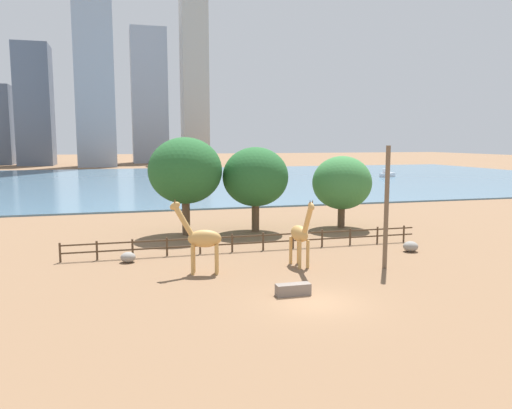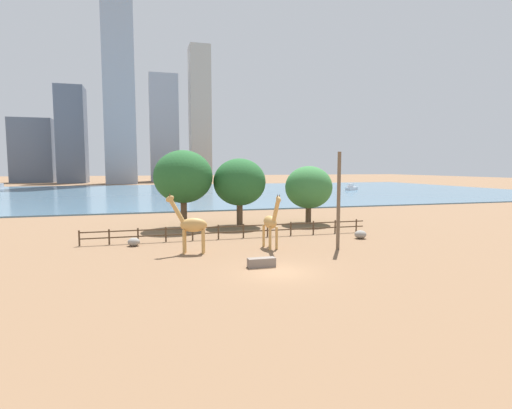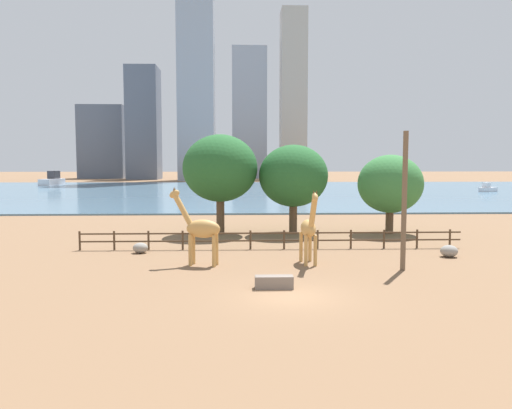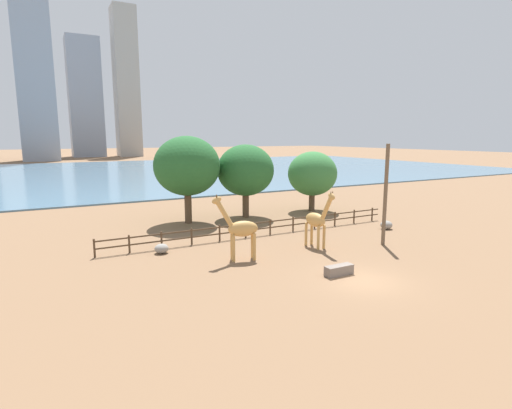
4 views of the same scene
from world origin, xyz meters
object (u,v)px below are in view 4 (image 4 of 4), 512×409
object	(u,v)px
tree_right_tall	(312,174)
boulder_by_pole	(386,225)
feeding_trough	(339,270)
boat_ferry	(301,164)
tree_center_broad	(246,170)
giraffe_tall	(240,229)
tree_left_large	(187,166)
boulder_near_fence	(162,249)
utility_pole	(385,195)
giraffe_companion	(317,220)

from	to	relation	value
tree_right_tall	boulder_by_pole	bearing A→B (deg)	-86.52
feeding_trough	tree_right_tall	world-z (taller)	tree_right_tall
boulder_by_pole	boat_ferry	distance (m)	73.30
tree_center_broad	boat_ferry	size ratio (longest dim) A/B	1.73
giraffe_tall	tree_left_large	bearing A→B (deg)	-79.09
boulder_near_fence	tree_center_broad	bearing A→B (deg)	37.93
tree_center_broad	boat_ferry	bearing A→B (deg)	50.77
boulder_near_fence	feeding_trough	xyz separation A→B (m)	(8.07, -9.44, -0.04)
boulder_by_pole	tree_left_large	world-z (taller)	tree_left_large
boulder_by_pole	boat_ferry	bearing A→B (deg)	61.31
tree_center_broad	boat_ferry	world-z (taller)	tree_center_broad
utility_pole	boulder_by_pole	xyz separation A→B (m)	(4.16, 3.66, -3.43)
giraffe_tall	giraffe_companion	bearing A→B (deg)	-165.46
boulder_near_fence	giraffe_tall	bearing A→B (deg)	-43.69
tree_left_large	boulder_by_pole	bearing A→B (deg)	-36.23
boulder_near_fence	tree_center_broad	xyz separation A→B (m)	(10.97, 8.55, 4.44)
tree_right_tall	giraffe_tall	bearing A→B (deg)	-140.26
tree_left_large	feeding_trough	bearing A→B (deg)	-80.19
boulder_by_pole	tree_right_tall	xyz separation A→B (m)	(-0.63, 10.31, 3.74)
giraffe_tall	tree_right_tall	bearing A→B (deg)	-126.12
giraffe_companion	boulder_near_fence	xyz separation A→B (m)	(-10.48, 3.99, -1.75)
giraffe_tall	boat_ferry	xyz separation A→B (m)	(50.58, 66.26, -1.34)
giraffe_companion	feeding_trough	size ratio (longest dim) A/B	2.46
feeding_trough	tree_left_large	world-z (taller)	tree_left_large
giraffe_tall	boat_ferry	size ratio (longest dim) A/B	1.06
giraffe_companion	tree_right_tall	size ratio (longest dim) A/B	0.68
giraffe_tall	giraffe_companion	world-z (taller)	giraffe_tall
giraffe_tall	tree_right_tall	world-z (taller)	tree_right_tall
boulder_by_pole	feeding_trough	bearing A→B (deg)	-147.43
giraffe_tall	tree_right_tall	size ratio (longest dim) A/B	0.69
tree_left_large	tree_right_tall	bearing A→B (deg)	-1.77
tree_center_broad	boat_ferry	distance (m)	69.41
utility_pole	boulder_near_fence	distance (m)	16.83
giraffe_companion	boulder_by_pole	world-z (taller)	giraffe_companion
giraffe_companion	utility_pole	world-z (taller)	utility_pole
boulder_near_fence	boulder_by_pole	xyz separation A→B (m)	(19.61, -2.07, 0.03)
tree_left_large	giraffe_tall	bearing A→B (deg)	-93.23
giraffe_tall	tree_left_large	xyz separation A→B (m)	(0.72, 12.71, 3.26)
boulder_by_pole	giraffe_companion	bearing A→B (deg)	-168.15
boulder_near_fence	utility_pole	bearing A→B (deg)	-20.35
boulder_by_pole	feeding_trough	size ratio (longest dim) A/B	0.60
tree_right_tall	utility_pole	bearing A→B (deg)	-104.20
boulder_by_pole	giraffe_tall	bearing A→B (deg)	-172.75
boulder_near_fence	boat_ferry	distance (m)	82.92
boulder_near_fence	tree_right_tall	distance (m)	21.03
giraffe_companion	boulder_by_pole	bearing A→B (deg)	97.26
utility_pole	boat_ferry	xyz separation A→B (m)	(39.35, 67.96, -3.00)
tree_center_broad	boat_ferry	xyz separation A→B (m)	(43.83, 53.68, -3.97)
giraffe_tall	tree_right_tall	xyz separation A→B (m)	(14.76, 12.27, 1.98)
boulder_near_fence	boat_ferry	world-z (taller)	boat_ferry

